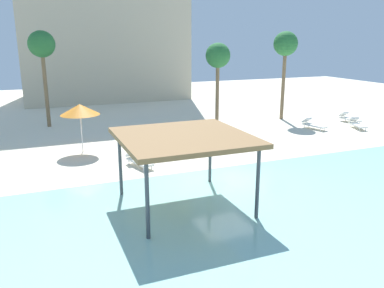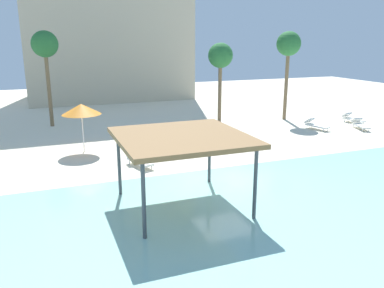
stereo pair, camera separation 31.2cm
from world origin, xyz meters
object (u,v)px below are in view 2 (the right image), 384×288
at_px(lounge_chair_4, 352,119).
at_px(lounge_chair_5, 315,125).
at_px(beach_umbrella_orange_1, 81,109).
at_px(lounge_chair_0, 200,139).
at_px(palm_tree_1, 220,57).
at_px(shade_pavilion, 182,139).
at_px(lounge_chair_1, 138,160).
at_px(lounge_chair_3, 360,124).
at_px(palm_tree_3, 289,46).
at_px(palm_tree_0, 45,47).

distance_m(lounge_chair_4, lounge_chair_5, 4.20).
bearing_deg(beach_umbrella_orange_1, lounge_chair_5, -0.16).
relative_size(lounge_chair_0, palm_tree_1, 0.31).
bearing_deg(beach_umbrella_orange_1, shade_pavilion, -73.77).
xyz_separation_m(lounge_chair_1, lounge_chair_3, (17.17, 2.61, 0.00)).
height_order(lounge_chair_0, lounge_chair_1, same).
height_order(shade_pavilion, palm_tree_3, palm_tree_3).
xyz_separation_m(lounge_chair_5, palm_tree_0, (-17.88, 8.02, 5.49)).
bearing_deg(lounge_chair_0, lounge_chair_5, 128.22).
bearing_deg(lounge_chair_1, palm_tree_1, 118.45).
relative_size(shade_pavilion, palm_tree_1, 0.78).
bearing_deg(shade_pavilion, lounge_chair_1, 94.03).
relative_size(lounge_chair_4, lounge_chair_5, 0.97).
relative_size(lounge_chair_1, lounge_chair_3, 1.00).
bearing_deg(palm_tree_3, lounge_chair_4, -36.62).
relative_size(lounge_chair_1, lounge_chair_5, 1.00).
bearing_deg(palm_tree_0, lounge_chair_0, -46.32).
bearing_deg(lounge_chair_1, shade_pavilion, -12.50).
bearing_deg(lounge_chair_1, lounge_chair_5, 88.26).
bearing_deg(lounge_chair_5, lounge_chair_3, 57.25).
bearing_deg(lounge_chair_1, lounge_chair_0, 105.60).
distance_m(lounge_chair_0, lounge_chair_4, 13.66).
relative_size(lounge_chair_0, lounge_chair_4, 0.99).
relative_size(lounge_chair_5, palm_tree_1, 0.33).
xyz_separation_m(palm_tree_0, palm_tree_3, (17.83, -4.13, -0.01)).
relative_size(shade_pavilion, lounge_chair_3, 2.41).
distance_m(beach_umbrella_orange_1, palm_tree_1, 12.27).
bearing_deg(palm_tree_3, shade_pavilion, -135.83).
distance_m(lounge_chair_4, palm_tree_3, 7.56).
bearing_deg(lounge_chair_3, lounge_chair_4, 170.13).
height_order(lounge_chair_1, lounge_chair_3, same).
relative_size(palm_tree_0, palm_tree_1, 1.14).
relative_size(lounge_chair_3, lounge_chair_4, 1.03).
bearing_deg(beach_umbrella_orange_1, lounge_chair_1, -58.16).
bearing_deg(palm_tree_0, palm_tree_3, -13.03).
bearing_deg(palm_tree_1, lounge_chair_5, -42.26).
height_order(shade_pavilion, lounge_chair_5, shade_pavilion).
distance_m(shade_pavilion, lounge_chair_1, 6.12).
bearing_deg(lounge_chair_0, lounge_chair_3, 121.99).
xyz_separation_m(lounge_chair_3, lounge_chair_4, (1.02, 1.89, 0.00)).
height_order(beach_umbrella_orange_1, lounge_chair_5, beach_umbrella_orange_1).
distance_m(shade_pavilion, palm_tree_3, 19.24).
height_order(lounge_chair_3, palm_tree_3, palm_tree_3).
height_order(palm_tree_1, palm_tree_3, palm_tree_3).
relative_size(shade_pavilion, lounge_chair_5, 2.41).
xyz_separation_m(beach_umbrella_orange_1, palm_tree_1, (10.98, 4.88, 2.51)).
distance_m(lounge_chair_0, palm_tree_3, 11.85).
height_order(lounge_chair_0, lounge_chair_4, same).
bearing_deg(lounge_chair_4, lounge_chair_1, -79.27).
relative_size(lounge_chair_0, lounge_chair_1, 0.96).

